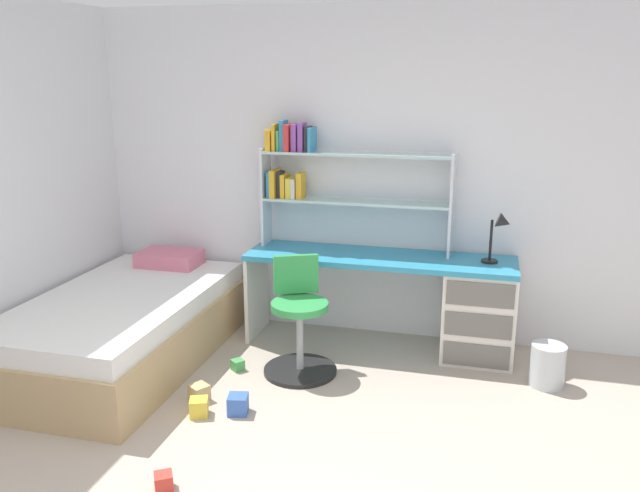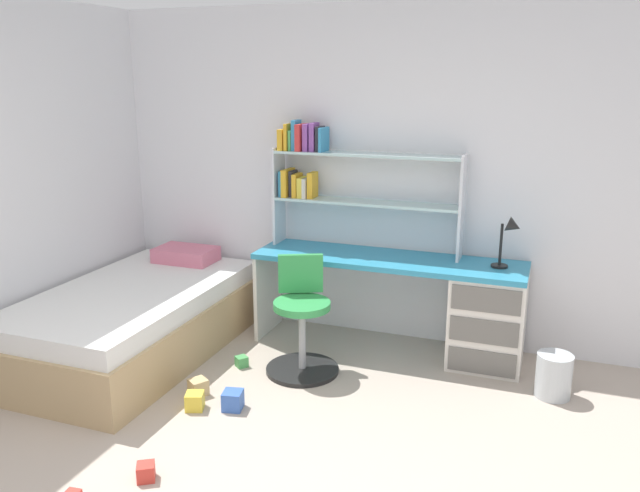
# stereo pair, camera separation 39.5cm
# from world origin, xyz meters

# --- Properties ---
(room_shell) EXTENTS (5.57, 6.39, 2.58)m
(room_shell) POSITION_xyz_m (-1.24, 1.27, 1.29)
(room_shell) COLOR silver
(room_shell) RESTS_ON ground_plane
(desk) EXTENTS (2.02, 0.53, 0.73)m
(desk) POSITION_xyz_m (0.63, 2.40, 0.41)
(desk) COLOR teal
(desk) RESTS_ON ground_plane
(bookshelf_hutch) EXTENTS (1.48, 0.22, 0.99)m
(bookshelf_hutch) POSITION_xyz_m (-0.39, 2.55, 1.32)
(bookshelf_hutch) COLOR silver
(bookshelf_hutch) RESTS_ON desk
(desk_lamp) EXTENTS (0.20, 0.17, 0.38)m
(desk_lamp) POSITION_xyz_m (0.95, 2.41, 0.98)
(desk_lamp) COLOR black
(desk_lamp) RESTS_ON desk
(swivel_chair) EXTENTS (0.52, 0.52, 0.82)m
(swivel_chair) POSITION_xyz_m (-0.38, 1.83, 0.33)
(swivel_chair) COLOR black
(swivel_chair) RESTS_ON ground_plane
(bed_platform) EXTENTS (1.17, 2.03, 0.64)m
(bed_platform) POSITION_xyz_m (-1.68, 1.67, 0.26)
(bed_platform) COLOR tan
(bed_platform) RESTS_ON ground_plane
(waste_bin) EXTENTS (0.23, 0.23, 0.29)m
(waste_bin) POSITION_xyz_m (1.31, 2.04, 0.15)
(waste_bin) COLOR silver
(waste_bin) RESTS_ON ground_plane
(toy_block_red_0) EXTENTS (0.13, 0.13, 0.09)m
(toy_block_red_0) POSITION_xyz_m (-0.66, 0.34, 0.05)
(toy_block_red_0) COLOR red
(toy_block_red_0) RESTS_ON ground_plane
(toy_block_blue_1) EXTENTS (0.14, 0.14, 0.12)m
(toy_block_blue_1) POSITION_xyz_m (-0.58, 1.15, 0.06)
(toy_block_blue_1) COLOR #3860B7
(toy_block_blue_1) RESTS_ON ground_plane
(toy_block_yellow_2) EXTENTS (0.14, 0.14, 0.11)m
(toy_block_yellow_2) POSITION_xyz_m (-0.81, 1.07, 0.05)
(toy_block_yellow_2) COLOR gold
(toy_block_yellow_2) RESTS_ON ground_plane
(toy_block_natural_3) EXTENTS (0.15, 0.15, 0.11)m
(toy_block_natural_3) POSITION_xyz_m (-0.89, 1.24, 0.05)
(toy_block_natural_3) COLOR tan
(toy_block_natural_3) RESTS_ON ground_plane
(toy_block_green_4) EXTENTS (0.11, 0.11, 0.08)m
(toy_block_green_4) POSITION_xyz_m (-0.81, 1.72, 0.04)
(toy_block_green_4) COLOR #479E51
(toy_block_green_4) RESTS_ON ground_plane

